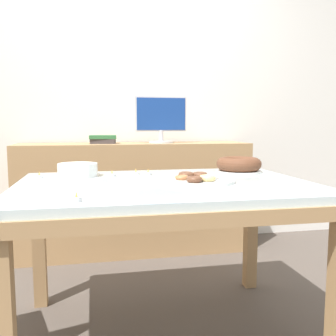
# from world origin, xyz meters

# --- Properties ---
(ground_plane) EXTENTS (12.00, 12.00, 0.00)m
(ground_plane) POSITION_xyz_m (0.00, 0.00, 0.00)
(ground_plane) COLOR #564C44
(wall_back) EXTENTS (8.00, 0.10, 2.60)m
(wall_back) POSITION_xyz_m (0.00, 1.58, 1.30)
(wall_back) COLOR white
(wall_back) RESTS_ON ground
(dining_table) EXTENTS (1.43, 1.01, 0.78)m
(dining_table) POSITION_xyz_m (0.00, 0.00, 0.68)
(dining_table) COLOR silver
(dining_table) RESTS_ON ground
(sideboard) EXTENTS (1.86, 0.44, 0.90)m
(sideboard) POSITION_xyz_m (0.00, 1.28, 0.45)
(sideboard) COLOR tan
(sideboard) RESTS_ON ground
(computer_monitor) EXTENTS (0.42, 0.20, 0.38)m
(computer_monitor) POSITION_xyz_m (0.22, 1.28, 1.09)
(computer_monitor) COLOR silver
(computer_monitor) RESTS_ON sideboard
(book_stack) EXTENTS (0.22, 0.19, 0.07)m
(book_stack) POSITION_xyz_m (-0.25, 1.28, 0.94)
(book_stack) COLOR #3F3838
(book_stack) RESTS_ON sideboard
(cake_chocolate_round) EXTENTS (0.26, 0.26, 0.09)m
(cake_chocolate_round) POSITION_xyz_m (0.49, 0.27, 0.82)
(cake_chocolate_round) COLOR white
(cake_chocolate_round) RESTS_ON dining_table
(pastry_platter) EXTENTS (0.38, 0.38, 0.04)m
(pastry_platter) POSITION_xyz_m (0.15, -0.03, 0.79)
(pastry_platter) COLOR white
(pastry_platter) RESTS_ON dining_table
(plate_stack) EXTENTS (0.21, 0.21, 0.07)m
(plate_stack) POSITION_xyz_m (-0.42, 0.29, 0.81)
(plate_stack) COLOR white
(plate_stack) RESTS_ON dining_table
(tealight_centre) EXTENTS (0.04, 0.04, 0.04)m
(tealight_centre) POSITION_xyz_m (-0.24, 0.25, 0.79)
(tealight_centre) COLOR silver
(tealight_centre) RESTS_ON dining_table
(tealight_left_edge) EXTENTS (0.04, 0.04, 0.04)m
(tealight_left_edge) POSITION_xyz_m (-0.10, 0.30, 0.79)
(tealight_left_edge) COLOR silver
(tealight_left_edge) RESTS_ON dining_table
(tealight_right_edge) EXTENTS (0.04, 0.04, 0.04)m
(tealight_right_edge) POSITION_xyz_m (-0.61, 0.26, 0.79)
(tealight_right_edge) COLOR silver
(tealight_right_edge) RESTS_ON dining_table
(tealight_near_front) EXTENTS (0.04, 0.04, 0.04)m
(tealight_near_front) POSITION_xyz_m (-0.04, 0.27, 0.79)
(tealight_near_front) COLOR silver
(tealight_near_front) RESTS_ON dining_table
(tealight_near_cakes) EXTENTS (0.04, 0.04, 0.04)m
(tealight_near_cakes) POSITION_xyz_m (-0.40, -0.39, 0.79)
(tealight_near_cakes) COLOR silver
(tealight_near_cakes) RESTS_ON dining_table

